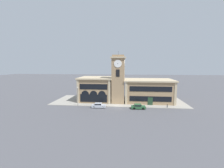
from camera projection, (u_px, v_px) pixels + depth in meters
ground_plane at (117, 107)px, 44.45m from camera, size 300.00×300.00×0.00m
sidewalk_kerb at (118, 101)px, 51.78m from camera, size 43.65×14.89×0.15m
clock_tower at (118, 79)px, 48.29m from camera, size 4.70×4.70×16.78m
town_hall_left_wing at (97, 89)px, 52.46m from camera, size 11.57×10.67×8.22m
town_hall_right_wing at (148, 91)px, 50.72m from camera, size 16.22×10.67×7.62m
parked_car_near at (99, 105)px, 43.77m from camera, size 4.16×1.94×1.38m
parked_car_mid at (138, 106)px, 42.62m from camera, size 4.10×2.00×1.37m
street_lamp at (78, 93)px, 45.68m from camera, size 0.36×0.36×5.66m
bollard at (167, 106)px, 43.35m from camera, size 0.18×0.18×1.06m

